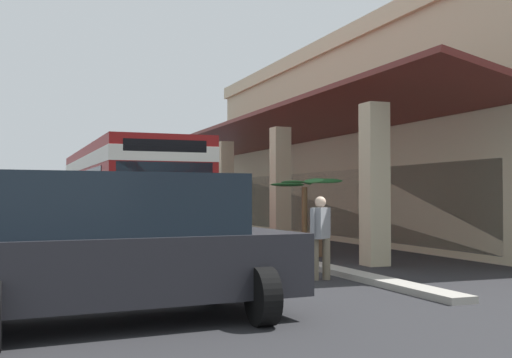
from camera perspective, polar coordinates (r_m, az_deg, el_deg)
ground at (r=25.43m, az=5.55°, el=-5.29°), size 120.00×120.00×0.00m
curb_strip at (r=23.02m, az=-4.31°, el=-5.54°), size 28.05×0.50×0.12m
plaza_building at (r=27.36m, az=15.47°, el=3.13°), size 23.68×13.72×7.72m
transit_bus at (r=20.00m, az=-11.79°, el=-0.98°), size 11.24×2.94×3.34m
parked_suv_charcoal at (r=8.60m, az=-12.38°, el=-5.89°), size 2.96×4.94×1.97m
pedestrian at (r=12.75m, az=5.82°, el=-4.86°), size 0.48×0.60×1.66m
potted_palm at (r=17.80m, az=4.40°, el=-4.94°), size 1.83×2.15×2.19m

